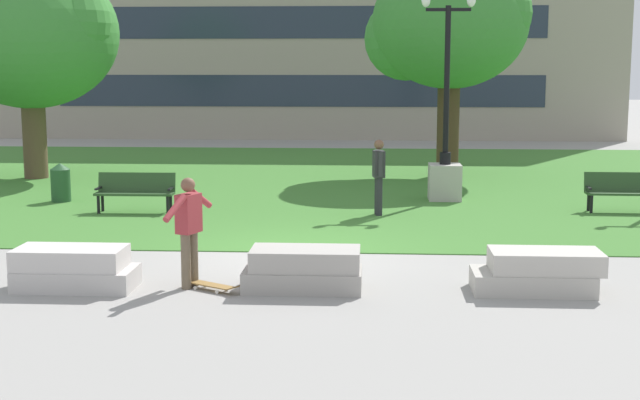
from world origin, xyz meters
TOP-DOWN VIEW (x-y plane):
  - ground_plane at (0.00, 0.00)m, footprint 140.00×140.00m
  - grass_lawn at (0.00, 10.00)m, footprint 40.00×20.00m
  - concrete_block_center at (-3.08, -2.78)m, footprint 1.81×0.90m
  - concrete_block_left at (0.45, -2.63)m, footprint 1.80×0.90m
  - concrete_block_right at (3.99, -2.56)m, footprint 1.92×0.90m
  - person_skateboarder at (-1.32, -2.60)m, footprint 0.49×1.48m
  - skateboard at (-0.96, -2.77)m, footprint 0.97×0.71m
  - park_bench_near_left at (7.30, 4.90)m, footprint 1.81×0.58m
  - park_bench_near_right at (-3.99, 4.17)m, footprint 1.81×0.55m
  - lamp_post_right at (3.28, 6.48)m, footprint 1.32×0.80m
  - tree_far_left at (3.68, 11.40)m, footprint 4.90×4.67m
  - tree_far_right at (-8.68, 10.10)m, footprint 5.43×5.17m
  - trash_bin at (-6.27, 5.62)m, footprint 0.49×0.49m
  - person_bystander_near_lawn at (1.61, 4.13)m, footprint 0.30×0.63m

SIDE VIEW (x-z plane):
  - ground_plane at x=0.00m, z-range 0.00..0.00m
  - grass_lawn at x=0.00m, z-range 0.00..0.02m
  - skateboard at x=-0.96m, z-range 0.02..0.15m
  - concrete_block_center at x=-3.08m, z-range -0.01..0.63m
  - concrete_block_left at x=0.45m, z-range -0.01..0.63m
  - concrete_block_right at x=3.99m, z-range -0.01..0.63m
  - trash_bin at x=-6.27m, z-range 0.02..0.98m
  - park_bench_near_left at x=7.30m, z-range 0.09..0.99m
  - park_bench_near_right at x=-3.99m, z-range 0.09..0.99m
  - person_skateboarder at x=-1.32m, z-range 0.12..1.83m
  - person_bystander_near_lawn at x=1.61m, z-range 0.13..1.84m
  - lamp_post_right at x=3.28m, z-range -1.53..3.67m
  - tree_far_right at x=-8.68m, z-range 0.99..7.45m
  - tree_far_left at x=3.68m, z-range 1.26..7.86m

